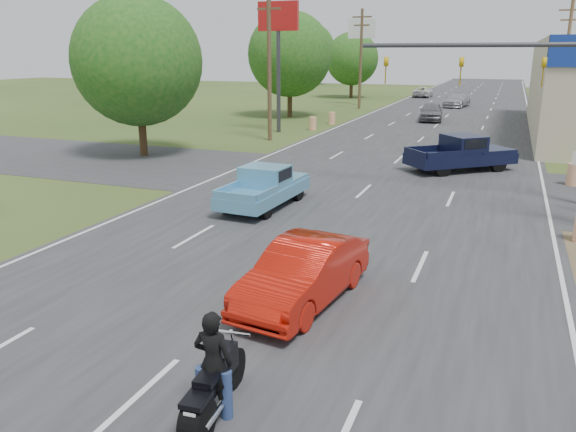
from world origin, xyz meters
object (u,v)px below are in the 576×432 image
at_px(motorcycle, 213,390).
at_px(blue_pickup, 265,186).
at_px(distant_car_grey, 431,112).
at_px(red_convertible, 303,273).
at_px(navy_pickup, 463,153).
at_px(distant_car_silver, 457,100).
at_px(rider, 213,368).
at_px(distant_car_white, 423,92).

xyz_separation_m(motorcycle, blue_pickup, (-4.47, 12.34, 0.28)).
bearing_deg(distant_car_grey, red_convertible, -92.37).
xyz_separation_m(navy_pickup, distant_car_silver, (-3.55, 35.40, -0.15)).
distance_m(rider, navy_pickup, 22.21).
distance_m(blue_pickup, distant_car_silver, 45.33).
height_order(motorcycle, distant_car_white, distant_car_white).
relative_size(motorcycle, rider, 1.29).
relative_size(motorcycle, distant_car_grey, 0.50).
relative_size(red_convertible, navy_pickup, 0.83).
xyz_separation_m(navy_pickup, distant_car_white, (-9.07, 48.47, -0.23)).
xyz_separation_m(blue_pickup, distant_car_silver, (2.92, 45.24, -0.05)).
bearing_deg(rider, motorcycle, 90.00).
xyz_separation_m(distant_car_grey, distant_car_silver, (0.83, 14.25, -0.04)).
distance_m(blue_pickup, navy_pickup, 11.77).
bearing_deg(blue_pickup, distant_car_silver, 89.28).
distance_m(red_convertible, distant_car_silver, 52.94).
distance_m(rider, distant_car_white, 70.94).
bearing_deg(rider, distant_car_silver, -93.48).
height_order(blue_pickup, navy_pickup, navy_pickup).
height_order(motorcycle, distant_car_silver, distant_car_silver).
distance_m(distant_car_silver, distant_car_white, 14.19).
bearing_deg(navy_pickup, distant_car_silver, 144.79).
xyz_separation_m(red_convertible, distant_car_silver, (-1.41, 52.92, 0.01)).
bearing_deg(rider, blue_pickup, -75.05).
bearing_deg(distant_car_silver, motorcycle, -79.95).
relative_size(motorcycle, distant_car_silver, 0.44).
xyz_separation_m(distant_car_grey, distant_car_white, (-4.70, 27.32, -0.12)).
xyz_separation_m(rider, distant_car_silver, (-1.54, 57.52, -0.13)).
bearing_deg(rider, red_convertible, -93.35).
bearing_deg(distant_car_white, distant_car_silver, 112.79).
xyz_separation_m(red_convertible, motorcycle, (0.14, -4.66, -0.23)).
relative_size(navy_pickup, distant_car_silver, 1.05).
bearing_deg(distant_car_silver, red_convertible, -79.96).
bearing_deg(distant_car_silver, blue_pickup, -85.18).
bearing_deg(navy_pickup, rider, -46.11).
xyz_separation_m(motorcycle, distant_car_silver, (-1.55, 57.58, 0.24)).
bearing_deg(distant_car_grey, distant_car_white, 94.08).
distance_m(navy_pickup, distant_car_white, 49.32).
bearing_deg(motorcycle, rider, 90.00).
height_order(red_convertible, navy_pickup, navy_pickup).
relative_size(blue_pickup, distant_car_grey, 1.05).
xyz_separation_m(blue_pickup, distant_car_white, (-2.60, 58.31, -0.13)).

